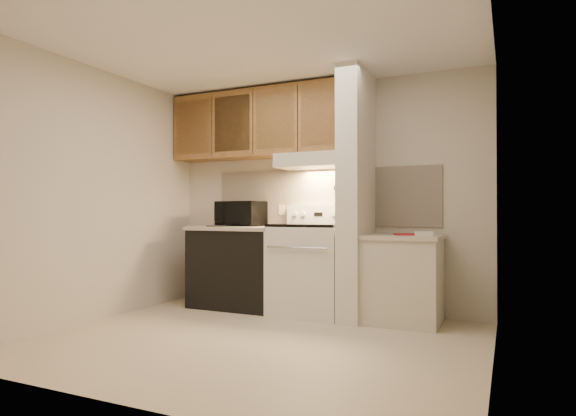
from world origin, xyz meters
The scene contains 50 objects.
floor centered at (0.00, 0.00, 0.00)m, with size 3.60×3.60×0.00m, color beige.
ceiling centered at (0.00, 0.00, 2.50)m, with size 3.60×3.60×0.00m, color white.
wall_back centered at (0.00, 1.50, 1.25)m, with size 3.60×0.02×2.50m, color beige.
wall_left centered at (-1.80, 0.00, 1.25)m, with size 0.02×3.00×2.50m, color beige.
wall_right centered at (1.80, 0.00, 1.25)m, with size 0.02×3.00×2.50m, color beige.
backsplash centered at (0.00, 1.49, 1.24)m, with size 2.60×0.02×0.63m, color #F7E3CC.
range_body centered at (0.00, 1.16, 0.46)m, with size 0.76×0.65×0.92m, color silver.
oven_window centered at (0.00, 0.84, 0.50)m, with size 0.50×0.01×0.30m, color black.
oven_handle centered at (0.00, 0.80, 0.72)m, with size 0.02×0.02×0.65m, color silver.
cooktop centered at (0.00, 1.16, 0.94)m, with size 0.74×0.64×0.03m, color black.
range_backguard centered at (0.00, 1.44, 1.05)m, with size 0.76×0.08×0.20m, color silver.
range_display centered at (0.00, 1.40, 1.05)m, with size 0.10×0.01×0.04m, color black.
range_knob_left_outer centered at (-0.28, 1.40, 1.05)m, with size 0.05×0.05×0.02m, color silver.
range_knob_left_inner centered at (-0.18, 1.40, 1.05)m, with size 0.05×0.05×0.02m, color silver.
range_knob_right_inner centered at (0.18, 1.40, 1.05)m, with size 0.05×0.05×0.02m, color silver.
range_knob_right_outer centered at (0.28, 1.40, 1.05)m, with size 0.05×0.05×0.02m, color silver.
dishwasher_front centered at (-0.88, 1.17, 0.43)m, with size 1.00×0.63×0.87m, color black.
left_countertop centered at (-0.88, 1.17, 0.89)m, with size 1.04×0.67×0.04m, color #BDB099.
spoon_rest centered at (-1.05, 0.97, 0.92)m, with size 0.21×0.07×0.01m, color black.
teal_jar centered at (-0.83, 1.39, 0.97)m, with size 0.10×0.10×0.11m, color #1A5E4F.
outlet centered at (-0.48, 1.48, 1.10)m, with size 0.08×0.01×0.12m, color beige.
microwave centered at (-0.93, 1.31, 1.05)m, with size 0.52×0.35×0.29m, color black.
partition_pillar centered at (0.51, 1.15, 1.25)m, with size 0.22×0.70×2.50m, color silver.
pillar_trim centered at (0.39, 1.15, 1.30)m, with size 0.01×0.70×0.04m, color olive.
knife_strip centered at (0.39, 1.10, 1.32)m, with size 0.02×0.42×0.04m, color black.
knife_blade_a centered at (0.38, 0.93, 1.22)m, with size 0.01×0.04×0.16m, color silver.
knife_handle_a centered at (0.38, 0.94, 1.37)m, with size 0.02×0.02×0.10m, color black.
knife_blade_b centered at (0.38, 1.01, 1.21)m, with size 0.01×0.04×0.18m, color silver.
knife_handle_b centered at (0.38, 1.03, 1.37)m, with size 0.02×0.02×0.10m, color black.
knife_blade_c centered at (0.38, 1.09, 1.20)m, with size 0.01×0.04×0.20m, color silver.
knife_handle_c centered at (0.38, 1.10, 1.37)m, with size 0.02×0.02×0.10m, color black.
knife_blade_d centered at (0.38, 1.19, 1.22)m, with size 0.01×0.04×0.16m, color silver.
knife_handle_d centered at (0.38, 1.17, 1.37)m, with size 0.02×0.02×0.10m, color black.
knife_blade_e centered at (0.38, 1.27, 1.21)m, with size 0.01×0.04×0.18m, color silver.
knife_handle_e centered at (0.38, 1.26, 1.37)m, with size 0.02×0.02×0.10m, color black.
oven_mitt centered at (0.38, 1.32, 1.18)m, with size 0.03×0.10×0.25m, color slate.
right_cab_base centered at (0.97, 1.15, 0.40)m, with size 0.70×0.60×0.81m, color beige.
right_countertop centered at (0.97, 1.15, 0.83)m, with size 0.74×0.64×0.04m, color #BDB099.
red_folder centered at (1.00, 1.17, 0.85)m, with size 0.21×0.29×0.01m, color #AB151F.
white_box centered at (1.18, 1.05, 0.87)m, with size 0.15×0.10×0.04m, color white.
range_hood centered at (0.00, 1.28, 1.62)m, with size 0.78×0.44×0.15m, color beige.
hood_lip centered at (0.00, 1.07, 1.58)m, with size 0.78×0.04×0.06m, color beige.
upper_cabinets centered at (-0.69, 1.32, 2.08)m, with size 2.18×0.33×0.77m, color olive.
cab_door_a centered at (-1.51, 1.17, 2.08)m, with size 0.46×0.01×0.63m, color olive.
cab_gap_a centered at (-1.23, 1.16, 2.08)m, with size 0.01×0.01×0.73m, color black.
cab_door_b centered at (-0.96, 1.17, 2.08)m, with size 0.46×0.01×0.63m, color olive.
cab_gap_b centered at (-0.69, 1.16, 2.08)m, with size 0.01×0.01×0.73m, color black.
cab_door_c centered at (-0.42, 1.17, 2.08)m, with size 0.46×0.01×0.63m, color olive.
cab_gap_c centered at (-0.14, 1.16, 2.08)m, with size 0.01×0.01×0.73m, color black.
cab_door_d centered at (0.13, 1.17, 2.08)m, with size 0.46×0.01×0.63m, color olive.
Camera 1 is at (1.90, -3.54, 1.07)m, focal length 30.00 mm.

